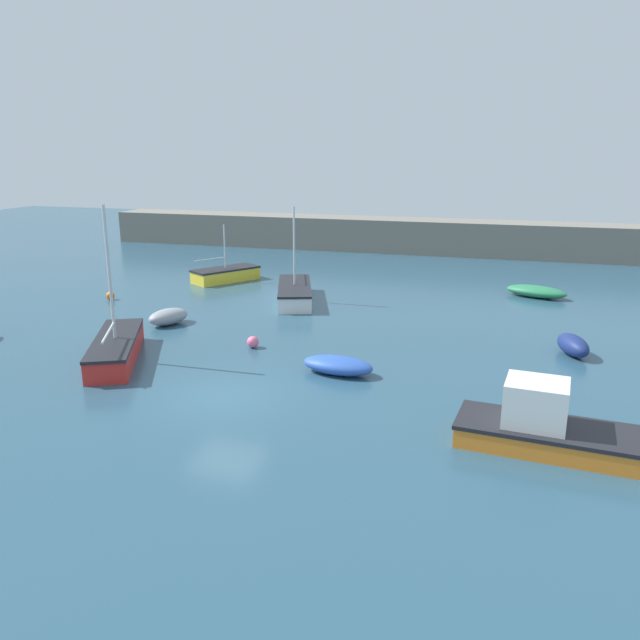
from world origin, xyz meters
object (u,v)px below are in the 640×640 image
Objects in this scene: fishing_dinghy_green at (168,317)px; cabin_cruiser_white at (543,426)px; mooring_buoy_pink at (253,342)px; sailboat_tall_mast at (116,348)px; dinghy_near_pier at (573,345)px; rowboat_white_midwater at (536,291)px; open_tender_yellow at (338,365)px; sailboat_short_mast at (295,292)px; mooring_buoy_orange at (110,296)px; sailboat_twin_hulled at (226,274)px.

cabin_cruiser_white is at bearing -92.40° from fishing_dinghy_green.
mooring_buoy_pink is at bearing 156.94° from cabin_cruiser_white.
dinghy_near_pier is at bearing -97.50° from sailboat_tall_mast.
dinghy_near_pier is 0.97× the size of fishing_dinghy_green.
rowboat_white_midwater is at bearing -32.57° from fishing_dinghy_green.
open_tender_yellow is at bearing 83.35° from rowboat_white_midwater.
fishing_dinghy_green is at bearing -52.83° from sailboat_short_mast.
sailboat_tall_mast reaches higher than cabin_cruiser_white.
cabin_cruiser_white reaches higher than mooring_buoy_orange.
sailboat_short_mast reaches higher than rowboat_white_midwater.
sailboat_twin_hulled is 8.98× the size of mooring_buoy_pink.
open_tender_yellow is 8.97m from sailboat_tall_mast.
open_tender_yellow is 5.65× the size of mooring_buoy_pink.
cabin_cruiser_white reaches higher than rowboat_white_midwater.
rowboat_white_midwater is at bearing -71.18° from sailboat_tall_mast.
mooring_buoy_orange is at bearing 37.70° from rowboat_white_midwater.
rowboat_white_midwater reaches higher than mooring_buoy_pink.
sailboat_short_mast is 12.33× the size of mooring_buoy_pink.
sailboat_tall_mast is 5.54m from mooring_buoy_pink.
open_tender_yellow is 18.44m from sailboat_twin_hulled.
open_tender_yellow is at bearing -26.97° from mooring_buoy_orange.
sailboat_twin_hulled is at bearing 119.78° from mooring_buoy_pink.
cabin_cruiser_white is (18.53, -18.59, 0.22)m from sailboat_twin_hulled.
sailboat_tall_mast is at bearing 64.45° from rowboat_white_midwater.
mooring_buoy_pink is at bearing -82.69° from sailboat_tall_mast.
mooring_buoy_pink is 12.54m from mooring_buoy_orange.
sailboat_short_mast is at bearing -133.11° from dinghy_near_pier.
open_tender_yellow is 0.63× the size of sailboat_twin_hulled.
fishing_dinghy_green is 10.39m from sailboat_twin_hulled.
fishing_dinghy_green is at bearing -18.60° from sailboat_tall_mast.
mooring_buoy_pink is at bearing -19.38° from open_tender_yellow.
mooring_buoy_orange is at bearing -93.80° from sailboat_short_mast.
sailboat_short_mast is 11.90m from open_tender_yellow.
sailboat_twin_hulled is 14.34m from mooring_buoy_pink.
sailboat_twin_hulled reaches higher than fishing_dinghy_green.
sailboat_twin_hulled reaches higher than cabin_cruiser_white.
sailboat_twin_hulled is at bearing 34.07° from fishing_dinghy_green.
dinghy_near_pier is 24.22m from mooring_buoy_orange.
dinghy_near_pier is 18.28m from fishing_dinghy_green.
open_tender_yellow is 10.52m from fishing_dinghy_green.
open_tender_yellow is 17.29m from mooring_buoy_orange.
sailboat_tall_mast reaches higher than open_tender_yellow.
open_tender_yellow is 6.10× the size of mooring_buoy_orange.
cabin_cruiser_white is (-1.53, -9.08, 0.24)m from dinghy_near_pier.
mooring_buoy_orange is (-6.50, 8.90, -0.27)m from sailboat_tall_mast.
open_tender_yellow is (5.40, -10.60, -0.15)m from sailboat_short_mast.
dinghy_near_pier is 10.61m from rowboat_white_midwater.
sailboat_short_mast reaches higher than cabin_cruiser_white.
mooring_buoy_pink is (-11.82, -13.48, -0.08)m from rowboat_white_midwater.
fishing_dinghy_green is (-9.63, 4.23, 0.05)m from open_tender_yellow.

